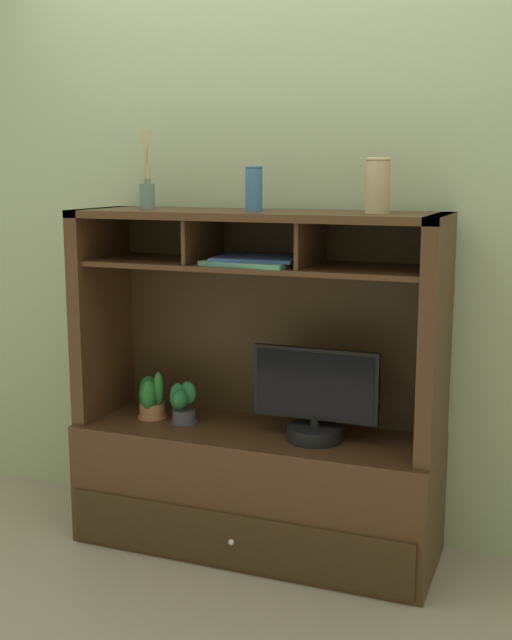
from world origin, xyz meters
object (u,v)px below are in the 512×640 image
Objects in this scene: diffuser_bottle at (147,195)px; magazine_stack_left at (257,260)px; potted_orchid at (183,402)px; ceramic_vase at (378,185)px; accent_vase at (254,189)px; potted_fern at (151,397)px; tv_monitor at (315,402)px; media_console at (257,447)px.

magazine_stack_left is at bearing -4.82° from diffuser_bottle.
diffuser_bottle is at bearing 172.20° from potted_orchid.
ceramic_vase is at bearing -1.21° from diffuser_bottle.
accent_vase is at bearing 139.67° from magazine_stack_left.
magazine_stack_left is at bearing -177.32° from ceramic_vase.
potted_fern is at bearing 175.72° from potted_orchid.
tv_monitor is 2.91× the size of accent_vase.
magazine_stack_left is (0.34, -0.02, 0.61)m from potted_orchid.
diffuser_bottle is at bearing 176.69° from accent_vase.
potted_fern reaches higher than potted_orchid.
accent_vase is (0.00, -0.03, 1.05)m from media_console.
diffuser_bottle is 1.86× the size of accent_vase.
tv_monitor is at bearing -3.10° from diffuser_bottle.
potted_fern is at bearing -86.74° from diffuser_bottle.
potted_fern is 1.18× the size of accent_vase.
magazine_stack_left is at bearing -179.59° from tv_monitor.
media_console is 4.01× the size of magazine_stack_left.
diffuser_bottle is 0.48m from accent_vase.
magazine_stack_left is (-0.24, -0.00, 0.54)m from tv_monitor.
ceramic_vase is at bearing 5.19° from tv_monitor.
potted_orchid is at bearing -7.80° from diffuser_bottle.
ceramic_vase reaches higher than potted_fern.
tv_monitor is 2.49× the size of ceramic_vase.
tv_monitor is at bearing -2.33° from potted_fern.
potted_orchid is 0.48× the size of magazine_stack_left.
media_console is 7.24× the size of potted_fern.
potted_fern is 0.55× the size of magazine_stack_left.
accent_vase is at bearing -2.12° from potted_fern.
magazine_stack_left is (0.50, -0.03, 0.61)m from potted_fern.
potted_fern is 0.64× the size of diffuser_bottle.
media_console reaches higher than potted_orchid.
accent_vase is at bearing -90.00° from media_console.
media_console is 1.13m from diffuser_bottle.
diffuser_bottle is (-0.50, 0.04, 0.25)m from magazine_stack_left.
ceramic_vase reaches higher than media_console.
potted_orchid is at bearing -179.88° from ceramic_vase.
media_console is at bearing 4.36° from potted_orchid.
potted_fern is 1.01× the size of ceramic_vase.
potted_fern is at bearing 179.39° from ceramic_vase.
diffuser_bottle is at bearing 93.26° from potted_fern.
ceramic_vase is at bearing -2.72° from media_console.
magazine_stack_left is 0.55m from ceramic_vase.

